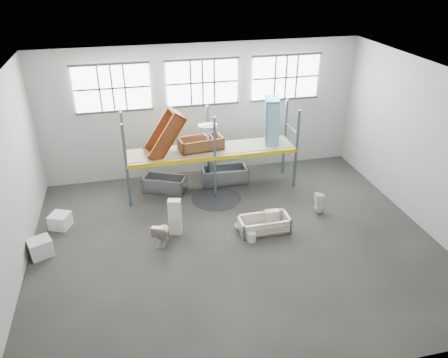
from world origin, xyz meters
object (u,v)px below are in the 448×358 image
object	(u,v)px
cistern_tall	(175,217)
blue_tub_upright	(272,122)
toilet_white	(320,203)
steel_tub_left	(165,184)
carton_near	(40,248)
steel_tub_right	(224,175)
bucket	(251,237)
bathtub_beige	(264,224)
rust_tub_flat	(201,143)
toilet_beige	(162,232)

from	to	relation	value
cistern_tall	blue_tub_upright	bearing A→B (deg)	48.88
toilet_white	steel_tub_left	xyz separation A→B (m)	(-4.88, 2.76, -0.11)
blue_tub_upright	carton_near	size ratio (longest dim) A/B	2.78
toilet_white	steel_tub_right	world-z (taller)	toilet_white
bucket	blue_tub_upright	bearing A→B (deg)	63.98
carton_near	bathtub_beige	bearing A→B (deg)	-2.21
bathtub_beige	toilet_white	distance (m)	2.20
steel_tub_left	rust_tub_flat	xyz separation A→B (m)	(1.35, -0.16, 1.54)
steel_tub_right	rust_tub_flat	xyz separation A→B (m)	(-0.92, -0.30, 1.51)
steel_tub_right	toilet_beige	bearing A→B (deg)	-129.07
cistern_tall	toilet_beige	bearing A→B (deg)	-124.99
rust_tub_flat	bucket	bearing A→B (deg)	-76.62
bathtub_beige	toilet_white	bearing A→B (deg)	13.36
bathtub_beige	cistern_tall	distance (m)	2.79
bathtub_beige	carton_near	bearing A→B (deg)	177.11
bathtub_beige	toilet_white	xyz separation A→B (m)	(2.12, 0.53, 0.15)
blue_tub_upright	cistern_tall	bearing A→B (deg)	-145.91
cistern_tall	toilet_white	distance (m)	4.86
blue_tub_upright	carton_near	world-z (taller)	blue_tub_upright
bathtub_beige	bucket	bearing A→B (deg)	-139.89
rust_tub_flat	blue_tub_upright	world-z (taller)	blue_tub_upright
toilet_white	carton_near	xyz separation A→B (m)	(-8.80, -0.27, -0.12)
blue_tub_upright	bucket	world-z (taller)	blue_tub_upright
carton_near	toilet_white	bearing A→B (deg)	1.78
toilet_beige	steel_tub_right	distance (m)	4.31
bathtub_beige	steel_tub_left	world-z (taller)	steel_tub_left
bathtub_beige	carton_near	world-z (taller)	carton_near
rust_tub_flat	carton_near	size ratio (longest dim) A/B	2.48
bathtub_beige	blue_tub_upright	world-z (taller)	blue_tub_upright
cistern_tall	carton_near	world-z (taller)	cistern_tall
toilet_beige	steel_tub_left	size ratio (longest dim) A/B	0.49
bathtub_beige	toilet_beige	size ratio (longest dim) A/B	2.14
toilet_beige	bucket	xyz separation A→B (m)	(2.65, -0.55, -0.21)
carton_near	blue_tub_upright	bearing A→B (deg)	20.12
toilet_beige	rust_tub_flat	world-z (taller)	rust_tub_flat
rust_tub_flat	bucket	world-z (taller)	rust_tub_flat
rust_tub_flat	bucket	distance (m)	4.05
steel_tub_left	steel_tub_right	bearing A→B (deg)	3.52
carton_near	steel_tub_left	bearing A→B (deg)	37.69
steel_tub_right	carton_near	xyz separation A→B (m)	(-6.19, -3.17, -0.04)
steel_tub_right	steel_tub_left	bearing A→B (deg)	-176.48
toilet_white	steel_tub_left	size ratio (longest dim) A/B	0.51
bathtub_beige	cistern_tall	xyz separation A→B (m)	(-2.73, 0.48, 0.37)
toilet_beige	bucket	distance (m)	2.72
steel_tub_right	carton_near	bearing A→B (deg)	-152.90
steel_tub_left	bucket	distance (m)	4.36
toilet_beige	rust_tub_flat	size ratio (longest dim) A/B	0.48
cistern_tall	toilet_white	bearing A→B (deg)	15.42
toilet_white	steel_tub_right	size ratio (longest dim) A/B	0.46
bucket	steel_tub_left	bearing A→B (deg)	120.42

